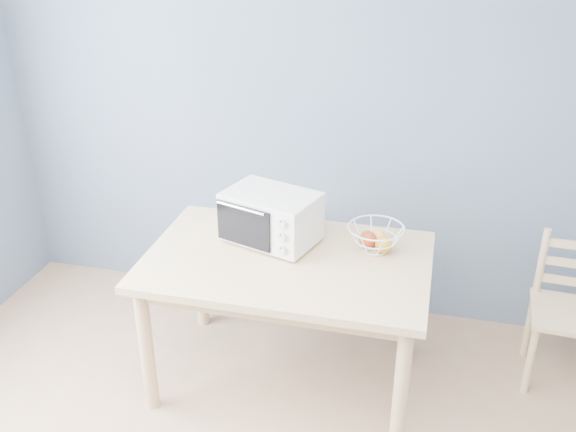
% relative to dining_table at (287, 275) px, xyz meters
% --- Properties ---
extents(room, '(4.01, 4.51, 2.61)m').
position_rel_dining_table_xyz_m(room, '(0.05, -1.45, 0.65)').
color(room, tan).
rests_on(room, ground).
extents(dining_table, '(1.40, 0.90, 0.75)m').
position_rel_dining_table_xyz_m(dining_table, '(0.00, 0.00, 0.00)').
color(dining_table, '#E3C188').
rests_on(dining_table, ground).
extents(toaster_oven, '(0.53, 0.44, 0.27)m').
position_rel_dining_table_xyz_m(toaster_oven, '(-0.14, 0.15, 0.24)').
color(toaster_oven, beige).
rests_on(toaster_oven, dining_table).
extents(fruit_basket, '(0.36, 0.36, 0.13)m').
position_rel_dining_table_xyz_m(fruit_basket, '(0.41, 0.19, 0.17)').
color(fruit_basket, white).
rests_on(fruit_basket, dining_table).
extents(dining_chair, '(0.40, 0.40, 0.81)m').
position_rel_dining_table_xyz_m(dining_chair, '(1.42, 0.38, -0.25)').
color(dining_chair, '#E3C188').
rests_on(dining_chair, ground).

